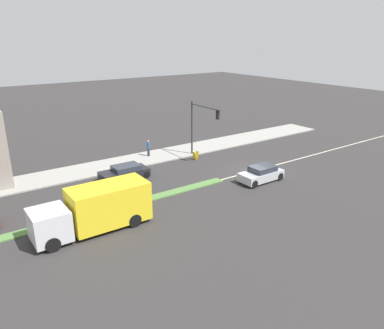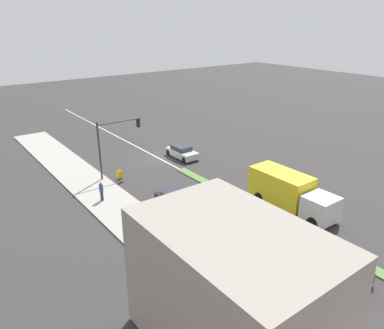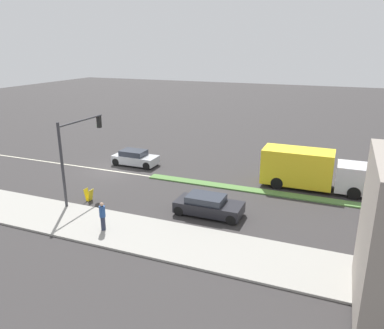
# 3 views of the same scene
# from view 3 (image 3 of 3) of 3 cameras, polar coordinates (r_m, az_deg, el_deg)

# --- Properties ---
(ground_plane) EXTENTS (160.00, 160.00, 0.00)m
(ground_plane) POSITION_cam_3_polar(r_m,az_deg,el_deg) (27.40, 20.77, -5.42)
(ground_plane) COLOR #333030
(sidewalk_right) EXTENTS (4.00, 73.00, 0.12)m
(sidewalk_right) POSITION_cam_3_polar(r_m,az_deg,el_deg) (19.33, 21.25, -15.40)
(sidewalk_right) COLOR #9E9B93
(sidewalk_right) RESTS_ON ground
(lane_marking_center) EXTENTS (0.16, 60.00, 0.01)m
(lane_marking_center) POSITION_cam_3_polar(r_m,az_deg,el_deg) (32.72, -12.36, -0.92)
(lane_marking_center) COLOR beige
(lane_marking_center) RESTS_ON ground
(traffic_signal_main) EXTENTS (4.59, 0.34, 5.60)m
(traffic_signal_main) POSITION_cam_3_polar(r_m,az_deg,el_deg) (25.97, -17.36, 2.79)
(traffic_signal_main) COLOR #333338
(traffic_signal_main) RESTS_ON sidewalk_right
(pedestrian) EXTENTS (0.34, 0.34, 1.69)m
(pedestrian) POSITION_cam_3_polar(r_m,az_deg,el_deg) (22.01, -13.48, -7.58)
(pedestrian) COLOR #282D42
(pedestrian) RESTS_ON sidewalk_right
(warning_aframe_sign) EXTENTS (0.45, 0.53, 0.84)m
(warning_aframe_sign) POSITION_cam_3_polar(r_m,az_deg,el_deg) (26.74, -15.44, -4.47)
(warning_aframe_sign) COLOR yellow
(warning_aframe_sign) RESTS_ON ground
(delivery_truck) EXTENTS (2.44, 7.50, 2.87)m
(delivery_truck) POSITION_cam_3_polar(r_m,az_deg,el_deg) (29.03, 17.48, -0.70)
(delivery_truck) COLOR silver
(delivery_truck) RESTS_ON ground
(sedan_silver) EXTENTS (1.82, 3.97, 1.36)m
(sedan_silver) POSITION_cam_3_polar(r_m,az_deg,el_deg) (33.65, -8.65, 0.99)
(sedan_silver) COLOR #B7BABF
(sedan_silver) RESTS_ON ground
(sedan_dark) EXTENTS (1.90, 4.22, 1.27)m
(sedan_dark) POSITION_cam_3_polar(r_m,az_deg,el_deg) (23.68, 2.50, -6.24)
(sedan_dark) COLOR black
(sedan_dark) RESTS_ON ground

